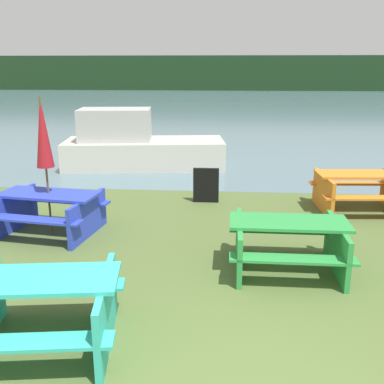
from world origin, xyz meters
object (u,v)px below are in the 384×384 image
(picnic_table_teal, at_px, (42,306))
(signboard, at_px, (206,185))
(picnic_table_orange, at_px, (360,188))
(picnic_table_green, at_px, (288,241))
(picnic_table_blue, at_px, (50,209))
(umbrella_crimson, at_px, (43,134))
(boat, at_px, (137,146))

(picnic_table_teal, height_order, signboard, picnic_table_teal)
(signboard, bearing_deg, picnic_table_orange, -6.81)
(picnic_table_green, height_order, picnic_table_orange, picnic_table_orange)
(picnic_table_blue, height_order, umbrella_crimson, umbrella_crimson)
(umbrella_crimson, bearing_deg, picnic_table_green, -16.77)
(picnic_table_blue, relative_size, boat, 0.40)
(picnic_table_green, relative_size, picnic_table_blue, 0.89)
(picnic_table_teal, xyz_separation_m, picnic_table_blue, (-1.18, 3.26, -0.02))
(picnic_table_blue, height_order, signboard, signboard)
(picnic_table_blue, xyz_separation_m, signboard, (2.65, 2.06, -0.07))
(picnic_table_teal, distance_m, picnic_table_orange, 6.75)
(picnic_table_orange, distance_m, boat, 6.46)
(picnic_table_green, relative_size, boat, 0.36)
(picnic_table_teal, xyz_separation_m, umbrella_crimson, (-1.18, 3.26, 1.30))
(umbrella_crimson, bearing_deg, picnic_table_teal, -70.07)
(picnic_table_blue, bearing_deg, picnic_table_orange, 16.31)
(picnic_table_orange, height_order, signboard, picnic_table_orange)
(picnic_table_orange, relative_size, signboard, 2.44)
(picnic_table_teal, xyz_separation_m, signboard, (1.47, 5.32, -0.09))
(picnic_table_teal, height_order, picnic_table_green, picnic_table_teal)
(signboard, bearing_deg, picnic_table_blue, -142.07)
(picnic_table_blue, bearing_deg, picnic_table_green, -16.77)
(boat, bearing_deg, signboard, -64.19)
(boat, distance_m, signboard, 3.99)
(picnic_table_blue, distance_m, picnic_table_orange, 6.02)
(umbrella_crimson, relative_size, signboard, 3.16)
(picnic_table_blue, height_order, picnic_table_orange, picnic_table_orange)
(umbrella_crimson, bearing_deg, picnic_table_orange, 16.31)
(picnic_table_teal, distance_m, signboard, 5.52)
(picnic_table_blue, relative_size, signboard, 2.53)
(picnic_table_teal, relative_size, picnic_table_orange, 0.97)
(picnic_table_blue, distance_m, umbrella_crimson, 1.32)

